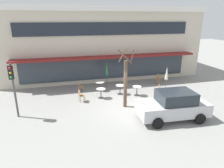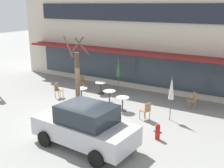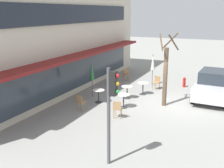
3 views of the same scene
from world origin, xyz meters
The scene contains 16 objects.
ground_plane centered at (0.00, 0.00, 0.00)m, with size 80.00×80.00×0.00m, color gray.
building_facade centered at (0.00, 9.96, 3.45)m, with size 19.55×9.10×6.90m.
cafe_table_near_wall centered at (0.22, 2.60, 0.52)m, with size 0.70×0.70×0.76m.
cafe_table_streetside centered at (-1.19, 3.82, 0.52)m, with size 0.70×0.70×0.76m.
cafe_table_by_tree centered at (-1.44, 2.17, 0.52)m, with size 0.70×0.70×0.76m.
cafe_table_mid_patio centered at (1.43, 1.99, 0.52)m, with size 0.70×0.70×0.76m.
patio_umbrella_green_folded centered at (-0.39, 4.66, 1.63)m, with size 0.28×0.28×2.20m.
patio_umbrella_cream_folded centered at (4.02, 2.14, 1.63)m, with size 0.28×0.28×2.20m.
cafe_chair_0 centered at (-2.81, 4.09, 0.53)m, with size 0.46×0.46×0.89m.
cafe_chair_1 centered at (4.49, 4.31, 0.53)m, with size 0.56×0.56×0.89m.
cafe_chair_2 centered at (-3.00, 1.87, 0.53)m, with size 0.47×0.47×0.89m.
cafe_chair_3 centered at (3.01, 1.54, 0.53)m, with size 0.49×0.49×0.89m.
parked_sedan centered at (2.11, -2.17, 0.88)m, with size 4.30×2.20×1.76m.
street_tree centered at (-0.13, 0.23, 1.83)m, with size 1.15×1.09×4.05m.
traffic_light_pole centered at (-7.05, 0.37, 2.30)m, with size 0.26×0.44×3.40m.
fire_hydrant centered at (4.30, -0.08, 0.35)m, with size 0.36×0.20×0.71m.
Camera 3 is at (-15.02, -3.22, 5.16)m, focal length 45.00 mm.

